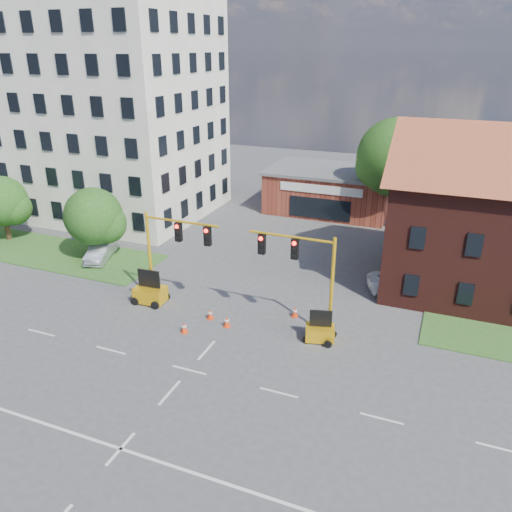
% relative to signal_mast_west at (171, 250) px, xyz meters
% --- Properties ---
extents(ground, '(120.00, 120.00, 0.00)m').
position_rel_signal_mast_west_xyz_m(ground, '(4.36, -6.00, -3.92)').
color(ground, '#414043').
rests_on(ground, ground).
extents(grass_verge_nw, '(22.00, 6.00, 0.08)m').
position_rel_signal_mast_west_xyz_m(grass_verge_nw, '(-15.64, 4.00, -3.88)').
color(grass_verge_nw, '#254D1D').
rests_on(grass_verge_nw, ground).
extents(lane_markings, '(60.00, 36.00, 0.01)m').
position_rel_signal_mast_west_xyz_m(lane_markings, '(4.36, -9.00, -3.91)').
color(lane_markings, silver).
rests_on(lane_markings, ground).
extents(office_block, '(18.40, 15.40, 20.60)m').
position_rel_signal_mast_west_xyz_m(office_block, '(-15.64, 15.91, 6.39)').
color(office_block, beige).
rests_on(office_block, ground).
extents(brick_shop, '(12.40, 8.40, 4.30)m').
position_rel_signal_mast_west_xyz_m(brick_shop, '(4.36, 23.99, -1.76)').
color(brick_shop, maroon).
rests_on(brick_shop, ground).
extents(tree_large, '(7.41, 7.06, 10.07)m').
position_rel_signal_mast_west_xyz_m(tree_large, '(11.22, 21.08, 2.34)').
color(tree_large, '#362413').
rests_on(tree_large, ground).
extents(tree_nw_front, '(4.72, 4.49, 5.80)m').
position_rel_signal_mast_west_xyz_m(tree_nw_front, '(-9.42, 4.58, -0.53)').
color(tree_nw_front, '#362413').
rests_on(tree_nw_front, ground).
extents(tree_nw_rear, '(4.53, 4.31, 5.68)m').
position_rel_signal_mast_west_xyz_m(tree_nw_rear, '(-19.43, 5.08, -0.55)').
color(tree_nw_rear, '#362413').
rests_on(tree_nw_rear, ground).
extents(signal_mast_west, '(5.30, 0.60, 6.20)m').
position_rel_signal_mast_west_xyz_m(signal_mast_west, '(0.00, 0.00, 0.00)').
color(signal_mast_west, '#9B9B96').
rests_on(signal_mast_west, ground).
extents(signal_mast_east, '(5.30, 0.60, 6.20)m').
position_rel_signal_mast_west_xyz_m(signal_mast_east, '(8.71, 0.00, 0.00)').
color(signal_mast_east, '#9B9B96').
rests_on(signal_mast_east, ground).
extents(trailer_west, '(2.05, 1.43, 2.25)m').
position_rel_signal_mast_west_xyz_m(trailer_west, '(-1.67, -0.30, -3.22)').
color(trailer_west, yellow).
rests_on(trailer_west, ground).
extents(trailer_east, '(1.87, 1.48, 1.87)m').
position_rel_signal_mast_west_xyz_m(trailer_east, '(9.98, -0.64, -3.34)').
color(trailer_east, yellow).
rests_on(trailer_east, ground).
extents(cone_a, '(0.40, 0.40, 0.70)m').
position_rel_signal_mast_west_xyz_m(cone_a, '(2.28, -2.81, -3.58)').
color(cone_a, red).
rests_on(cone_a, ground).
extents(cone_b, '(0.40, 0.40, 0.70)m').
position_rel_signal_mast_west_xyz_m(cone_b, '(2.97, -0.78, -3.58)').
color(cone_b, red).
rests_on(cone_b, ground).
extents(cone_c, '(0.40, 0.40, 0.70)m').
position_rel_signal_mast_west_xyz_m(cone_c, '(4.35, -1.25, -3.58)').
color(cone_c, red).
rests_on(cone_c, ground).
extents(cone_d, '(0.40, 0.40, 0.70)m').
position_rel_signal_mast_west_xyz_m(cone_d, '(7.81, 1.43, -3.58)').
color(cone_d, red).
rests_on(cone_d, ground).
extents(pickup_white, '(5.85, 4.20, 1.48)m').
position_rel_signal_mast_west_xyz_m(pickup_white, '(13.93, 7.53, -3.18)').
color(pickup_white, white).
rests_on(pickup_white, ground).
extents(sedan_silver_front, '(2.85, 4.57, 1.42)m').
position_rel_signal_mast_west_xyz_m(sedan_silver_front, '(-9.37, 4.51, -3.21)').
color(sedan_silver_front, '#939699').
rests_on(sedan_silver_front, ground).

